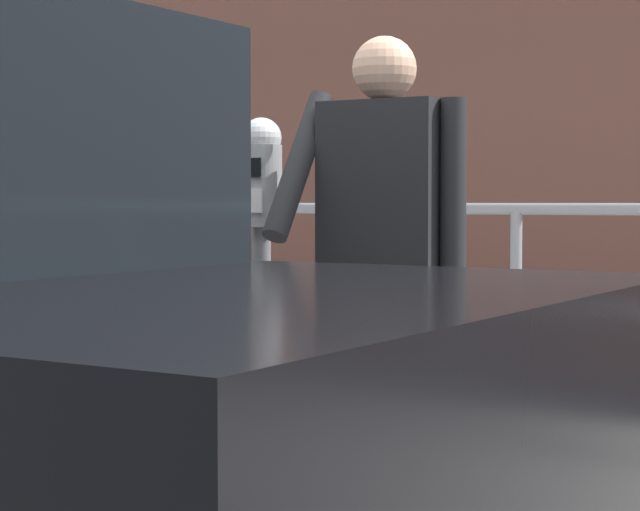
% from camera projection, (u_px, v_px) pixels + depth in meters
% --- Properties ---
extents(sidewalk_curb, '(36.00, 2.68, 0.16)m').
position_uv_depth(sidewalk_curb, '(422.00, 482.00, 4.88)').
color(sidewalk_curb, '#9E9B93').
rests_on(sidewalk_curb, ground).
extents(parking_meter, '(0.16, 0.17, 1.45)m').
position_uv_depth(parking_meter, '(261.00, 230.00, 4.28)').
color(parking_meter, slate).
rests_on(parking_meter, sidewalk_curb).
extents(pedestrian_at_meter, '(0.62, 0.47, 1.72)m').
position_uv_depth(pedestrian_at_meter, '(383.00, 243.00, 4.04)').
color(pedestrian_at_meter, black).
rests_on(pedestrian_at_meter, sidewalk_curb).
extents(background_railing, '(24.06, 0.06, 1.12)m').
position_uv_depth(background_railing, '(516.00, 268.00, 5.79)').
color(background_railing, gray).
rests_on(background_railing, sidewalk_curb).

